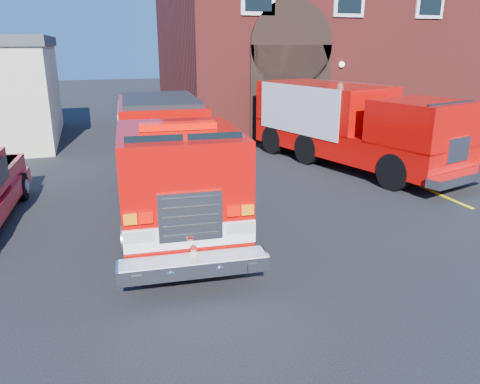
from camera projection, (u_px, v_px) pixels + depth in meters
name	position (u px, v px, depth m)	size (l,w,h in m)	color
ground	(224.00, 232.00, 10.51)	(100.00, 100.00, 0.00)	black
parking_stripe_near	(433.00, 192.00, 13.31)	(0.12, 3.00, 0.01)	yellow
parking_stripe_mid	(374.00, 167.00, 16.04)	(0.12, 3.00, 0.01)	yellow
parking_stripe_far	(332.00, 149.00, 18.76)	(0.12, 3.00, 0.01)	yellow
fire_station	(314.00, 40.00, 24.54)	(15.20, 10.20, 8.45)	maroon
fire_engine	(168.00, 158.00, 11.48)	(3.01, 8.72, 2.64)	black
secondary_truck	(351.00, 123.00, 15.90)	(4.69, 8.64, 2.68)	black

